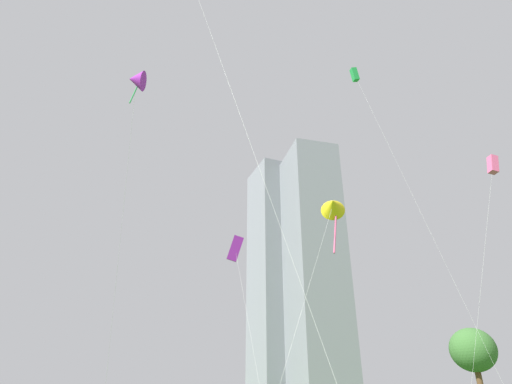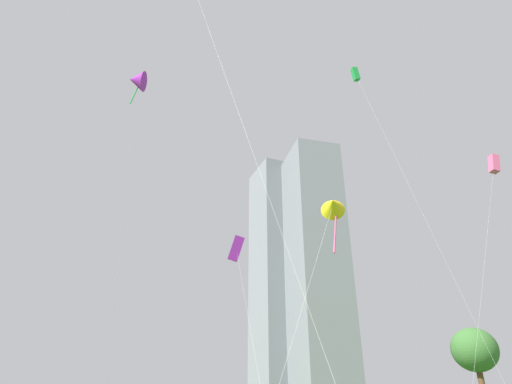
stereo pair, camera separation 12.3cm
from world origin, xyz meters
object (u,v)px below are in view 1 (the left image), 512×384
object	(u,v)px
kite_flying_3	(235,249)
kite_flying_4	(136,80)
distant_highrise_1	(278,277)
park_tree_1	(473,351)
distant_highrise_0	(314,267)
kite_flying_5	(355,76)
kite_flying_0	(333,206)
kite_flying_2	(493,165)

from	to	relation	value
kite_flying_3	kite_flying_4	size ratio (longest dim) A/B	0.59
distant_highrise_1	kite_flying_3	bearing A→B (deg)	-117.18
park_tree_1	kite_flying_3	bearing A→B (deg)	171.59
park_tree_1	distant_highrise_1	bearing A→B (deg)	86.71
distant_highrise_0	park_tree_1	bearing A→B (deg)	-104.04
kite_flying_5	park_tree_1	world-z (taller)	kite_flying_5
kite_flying_0	kite_flying_2	bearing A→B (deg)	20.25
distant_highrise_0	kite_flying_0	bearing A→B (deg)	-111.86
kite_flying_2	park_tree_1	distance (m)	15.75
kite_flying_4	kite_flying_5	world-z (taller)	kite_flying_5
kite_flying_4	park_tree_1	world-z (taller)	kite_flying_4
kite_flying_3	kite_flying_4	world-z (taller)	kite_flying_4
kite_flying_5	distant_highrise_0	xyz separation A→B (m)	(21.36, 87.78, 5.37)
distant_highrise_1	kite_flying_4	bearing A→B (deg)	-120.83
kite_flying_4	kite_flying_5	distance (m)	23.60
distant_highrise_0	kite_flying_4	bearing A→B (deg)	-120.43
kite_flying_2	kite_flying_3	world-z (taller)	kite_flying_2
park_tree_1	distant_highrise_0	bearing A→B (deg)	81.15
kite_flying_0	kite_flying_4	bearing A→B (deg)	145.43
kite_flying_3	park_tree_1	xyz separation A→B (m)	(20.15, -2.98, -8.97)
kite_flying_2	distant_highrise_1	world-z (taller)	distant_highrise_1
kite_flying_5	park_tree_1	distance (m)	29.15
park_tree_1	kite_flying_2	bearing A→B (deg)	-94.61
kite_flying_3	distant_highrise_0	bearing A→B (deg)	68.07
kite_flying_4	distant_highrise_1	world-z (taller)	distant_highrise_1
kite_flying_0	kite_flying_2	distance (m)	18.73
kite_flying_2	kite_flying_5	distance (m)	18.01
park_tree_1	distant_highrise_1	distance (m)	108.86
kite_flying_5	kite_flying_2	bearing A→B (deg)	-45.31
kite_flying_4	distant_highrise_0	world-z (taller)	distant_highrise_0
distant_highrise_1	park_tree_1	bearing A→B (deg)	-105.87
distant_highrise_0	kite_flying_2	bearing A→B (deg)	-103.66
kite_flying_4	kite_flying_5	size ratio (longest dim) A/B	0.79
kite_flying_2	kite_flying_4	distance (m)	30.26
kite_flying_3	kite_flying_5	world-z (taller)	kite_flying_5
kite_flying_0	kite_flying_5	xyz separation A→B (m)	(8.89, 13.21, 22.35)
park_tree_1	kite_flying_0	bearing A→B (deg)	-139.19
kite_flying_5	distant_highrise_1	bearing A→B (deg)	82.47
kite_flying_5	kite_flying_3	bearing A→B (deg)	160.85
kite_flying_2	park_tree_1	bearing A→B (deg)	85.39
kite_flying_2	kite_flying_5	size ratio (longest dim) A/B	0.57
kite_flying_3	distant_highrise_0	size ratio (longest dim) A/B	0.21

